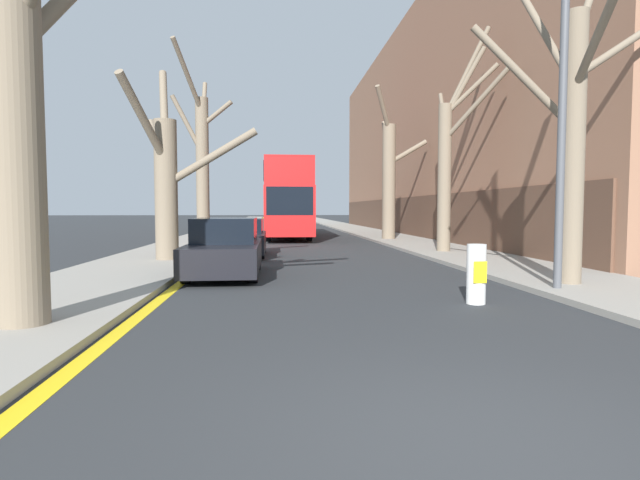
% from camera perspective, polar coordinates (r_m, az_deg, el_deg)
% --- Properties ---
extents(ground_plane, '(300.00, 300.00, 0.00)m').
position_cam_1_polar(ground_plane, '(4.01, 17.87, -22.04)').
color(ground_plane, '#2B2D30').
extents(sidewalk_left, '(3.30, 120.00, 0.12)m').
position_cam_1_polar(sidewalk_left, '(53.50, -9.59, 1.69)').
color(sidewalk_left, gray).
rests_on(sidewalk_left, ground).
extents(sidewalk_right, '(3.30, 120.00, 0.12)m').
position_cam_1_polar(sidewalk_right, '(53.79, 2.09, 1.74)').
color(sidewalk_right, gray).
rests_on(sidewalk_right, ground).
extents(building_facade_right, '(10.08, 44.92, 14.32)m').
position_cam_1_polar(building_facade_right, '(36.83, 16.71, 11.84)').
color(building_facade_right, '#93664C').
rests_on(building_facade_right, ground).
extents(kerb_line_stripe, '(0.24, 120.00, 0.01)m').
position_cam_1_polar(kerb_line_stripe, '(53.39, -7.63, 1.64)').
color(kerb_line_stripe, yellow).
rests_on(kerb_line_stripe, ground).
extents(street_tree_left_0, '(3.17, 3.88, 7.89)m').
position_cam_1_polar(street_tree_left_0, '(8.06, -31.03, 16.51)').
color(street_tree_left_0, '#7A6B56').
rests_on(street_tree_left_0, ground).
extents(street_tree_left_1, '(4.15, 5.11, 6.47)m').
position_cam_1_polar(street_tree_left_1, '(16.84, -17.08, 6.93)').
color(street_tree_left_1, '#7A6B56').
rests_on(street_tree_left_1, ground).
extents(street_tree_left_2, '(2.95, 4.09, 9.09)m').
position_cam_1_polar(street_tree_left_2, '(24.71, -13.38, 8.81)').
color(street_tree_left_2, '#7A6B56').
rests_on(street_tree_left_2, ground).
extents(street_tree_right_0, '(5.17, 5.02, 7.28)m').
position_cam_1_polar(street_tree_right_0, '(12.23, 27.05, 11.75)').
color(street_tree_right_0, '#7A6B56').
rests_on(street_tree_right_0, ground).
extents(street_tree_right_1, '(1.98, 4.94, 8.45)m').
position_cam_1_polar(street_tree_right_1, '(19.88, 14.54, 9.06)').
color(street_tree_right_1, '#7A6B56').
rests_on(street_tree_right_1, ground).
extents(street_tree_right_2, '(3.23, 2.95, 8.12)m').
position_cam_1_polar(street_tree_right_2, '(27.67, 7.92, 7.18)').
color(street_tree_right_2, '#7A6B56').
rests_on(street_tree_right_2, ground).
extents(double_decker_bus, '(2.61, 11.59, 4.42)m').
position_cam_1_polar(double_decker_bus, '(30.46, -3.82, 4.98)').
color(double_decker_bus, red).
rests_on(double_decker_bus, ground).
extents(parked_car_0, '(1.78, 4.24, 1.49)m').
position_cam_1_polar(parked_car_0, '(13.17, -10.79, -1.00)').
color(parked_car_0, black).
rests_on(parked_car_0, ground).
extents(parked_car_1, '(1.88, 4.00, 1.38)m').
position_cam_1_polar(parked_car_1, '(18.68, -9.17, 0.21)').
color(parked_car_1, black).
rests_on(parked_car_1, ground).
extents(lamp_post, '(1.40, 0.20, 8.51)m').
position_cam_1_polar(lamp_post, '(11.54, 25.68, 18.23)').
color(lamp_post, '#4C4F54').
rests_on(lamp_post, ground).
extents(traffic_bollard, '(0.34, 0.36, 1.09)m').
position_cam_1_polar(traffic_bollard, '(9.53, 17.42, -3.73)').
color(traffic_bollard, white).
rests_on(traffic_bollard, ground).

